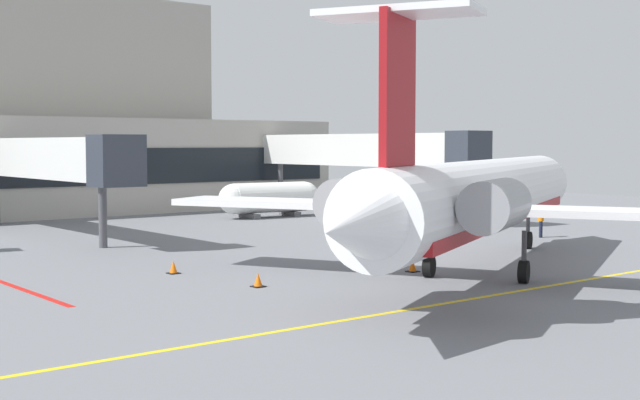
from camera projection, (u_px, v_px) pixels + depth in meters
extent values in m
cube|color=slate|center=(448.00, 303.00, 30.38)|extent=(120.00, 120.00, 0.10)
cube|color=yellow|center=(453.00, 302.00, 30.20)|extent=(108.00, 0.24, 0.01)
cube|color=red|center=(28.00, 291.00, 32.37)|extent=(0.30, 8.00, 0.01)
cube|color=#9F9A91|center=(31.00, 58.00, 72.36)|extent=(28.44, 10.47, 10.19)
cube|color=black|center=(27.00, 168.00, 61.20)|extent=(52.80, 0.12, 2.78)
cube|color=silver|center=(40.00, 158.00, 52.28)|extent=(1.40, 18.69, 2.40)
cube|color=#2D333D|center=(116.00, 161.00, 44.33)|extent=(2.40, 2.00, 2.64)
cylinder|color=#4C4C51|center=(103.00, 215.00, 45.83)|extent=(0.44, 0.44, 3.41)
cube|color=silver|center=(352.00, 150.00, 66.07)|extent=(1.40, 21.33, 2.40)
cube|color=#2D333D|center=(468.00, 151.00, 57.10)|extent=(2.40, 2.00, 2.64)
cylinder|color=#4C4C51|center=(280.00, 186.00, 73.38)|extent=(0.44, 0.44, 3.78)
cylinder|color=#4C4C51|center=(449.00, 197.00, 58.62)|extent=(0.44, 0.44, 3.78)
cylinder|color=white|center=(484.00, 196.00, 36.05)|extent=(24.92, 14.80, 2.96)
cube|color=maroon|center=(484.00, 215.00, 36.10)|extent=(22.43, 13.32, 0.53)
cone|color=white|center=(542.00, 182.00, 49.11)|extent=(4.23, 4.07, 2.90)
cone|color=white|center=(355.00, 226.00, 22.71)|extent=(4.58, 4.00, 2.52)
cube|color=white|center=(306.00, 204.00, 37.53)|extent=(7.92, 11.74, 0.28)
cylinder|color=gray|center=(356.00, 201.00, 29.21)|extent=(3.90, 3.08, 1.63)
cylinder|color=gray|center=(495.00, 205.00, 27.34)|extent=(3.90, 3.08, 1.63)
cube|color=maroon|center=(398.00, 90.00, 25.63)|extent=(2.48, 1.44, 4.48)
cube|color=white|center=(398.00, 13.00, 25.48)|extent=(4.02, 5.16, 0.20)
cylinder|color=#3F3F44|center=(528.00, 222.00, 45.38)|extent=(0.20, 0.20, 1.40)
cylinder|color=black|center=(528.00, 240.00, 45.44)|extent=(0.96, 0.72, 0.90)
cylinder|color=#3F3F44|center=(429.00, 244.00, 35.73)|extent=(0.20, 0.20, 1.40)
cylinder|color=black|center=(429.00, 266.00, 35.79)|extent=(0.96, 0.72, 0.90)
cylinder|color=#3F3F44|center=(524.00, 248.00, 34.19)|extent=(0.20, 0.20, 1.40)
cylinder|color=black|center=(524.00, 272.00, 34.25)|extent=(0.96, 0.72, 0.90)
cylinder|color=white|center=(270.00, 197.00, 64.76)|extent=(6.32, 2.73, 2.23)
sphere|color=white|center=(305.00, 196.00, 66.49)|extent=(2.19, 2.19, 2.19)
sphere|color=white|center=(233.00, 199.00, 63.02)|extent=(2.19, 2.19, 2.19)
cube|color=#59595B|center=(249.00, 216.00, 63.68)|extent=(0.60, 2.01, 0.35)
cube|color=#59595B|center=(290.00, 214.00, 66.00)|extent=(0.60, 2.01, 0.35)
cylinder|color=#191E33|center=(541.00, 229.00, 51.03)|extent=(0.18, 0.18, 0.95)
cylinder|color=#191E33|center=(541.00, 229.00, 50.84)|extent=(0.18, 0.18, 0.95)
cylinder|color=orange|center=(541.00, 216.00, 50.88)|extent=(0.34, 0.34, 0.60)
sphere|color=tan|center=(541.00, 209.00, 50.85)|extent=(0.24, 0.24, 0.24)
cylinder|color=orange|center=(542.00, 209.00, 51.06)|extent=(0.38, 0.27, 0.50)
cylinder|color=#F2590C|center=(542.00, 206.00, 51.05)|extent=(0.06, 0.06, 0.28)
cylinder|color=orange|center=(541.00, 210.00, 50.65)|extent=(0.38, 0.27, 0.50)
cylinder|color=#F2590C|center=(541.00, 206.00, 50.64)|extent=(0.06, 0.06, 0.28)
cone|color=orange|center=(258.00, 280.00, 33.37)|extent=(0.36, 0.36, 0.55)
cube|color=black|center=(258.00, 286.00, 33.39)|extent=(0.47, 0.47, 0.04)
cone|color=orange|center=(413.00, 265.00, 37.28)|extent=(0.36, 0.36, 0.55)
cube|color=black|center=(413.00, 271.00, 37.30)|extent=(0.47, 0.47, 0.04)
cone|color=orange|center=(365.00, 246.00, 44.19)|extent=(0.36, 0.36, 0.55)
cube|color=black|center=(365.00, 251.00, 44.21)|extent=(0.47, 0.47, 0.04)
cone|color=orange|center=(173.00, 267.00, 36.78)|extent=(0.36, 0.36, 0.55)
cube|color=black|center=(173.00, 273.00, 36.79)|extent=(0.47, 0.47, 0.04)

